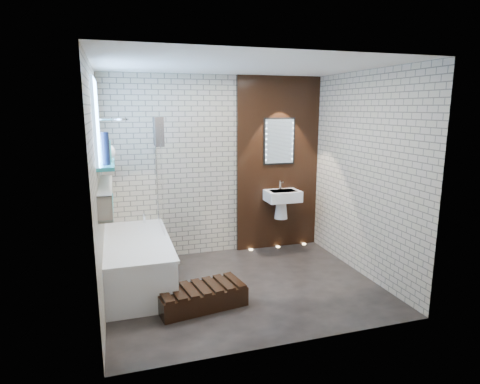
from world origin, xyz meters
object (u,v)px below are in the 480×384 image
object	(u,v)px
bathtub	(137,262)
bath_screen	(160,175)
led_mirror	(279,141)
walnut_step	(201,297)
washbasin	(282,200)

from	to	relation	value
bathtub	bath_screen	size ratio (longest dim) A/B	1.24
led_mirror	walnut_step	distance (m)	2.70
bathtub	walnut_step	world-z (taller)	bathtub
bathtub	washbasin	distance (m)	2.32
washbasin	led_mirror	world-z (taller)	led_mirror
bath_screen	washbasin	xyz separation A→B (m)	(1.82, 0.18, -0.49)
bath_screen	bathtub	bearing A→B (deg)	-128.90
bathtub	walnut_step	bearing A→B (deg)	-52.01
led_mirror	walnut_step	xyz separation A→B (m)	(-1.55, -1.58, -1.54)
led_mirror	walnut_step	size ratio (longest dim) A/B	0.74
bath_screen	washbasin	distance (m)	1.89
bathtub	led_mirror	xyz separation A→B (m)	(2.17, 0.78, 1.36)
bathtub	washbasin	world-z (taller)	washbasin
led_mirror	washbasin	bearing A→B (deg)	-90.00
bath_screen	walnut_step	xyz separation A→B (m)	(0.27, -1.24, -1.17)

